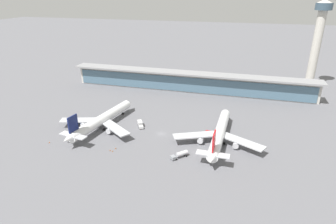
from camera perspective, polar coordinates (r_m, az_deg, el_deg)
ground_plane at (r=157.23m, az=-1.35°, el=-4.34°), size 1200.00×1200.00×0.00m
airliner_left_stand at (r=165.73m, az=-13.07°, el=-1.54°), size 45.51×59.80×15.97m
airliner_centre_stand at (r=148.76m, az=10.11°, el=-4.22°), size 46.13×59.89×15.97m
service_truck_near_nose_white at (r=165.30m, az=-5.50°, el=-2.36°), size 5.64×7.47×3.10m
service_truck_under_wing_blue at (r=174.87m, az=-16.55°, el=-2.11°), size 6.88×3.43×2.70m
service_truck_mid_apron_red at (r=159.35m, az=8.34°, el=-3.87°), size 6.93×2.61×2.70m
service_truck_by_tail_grey at (r=135.51m, az=2.37°, el=-8.35°), size 7.52×7.81×2.95m
terminal_building at (r=221.76m, az=4.29°, el=6.06°), size 185.94×12.80×15.20m
control_tower at (r=252.82m, az=27.46°, el=12.88°), size 12.00×12.00×70.92m
safety_cone_alpha at (r=143.29m, az=-10.86°, el=-7.56°), size 0.62×0.62×0.70m
safety_cone_bravo at (r=160.20m, az=-22.37°, el=-5.55°), size 0.62×0.62×0.70m
safety_cone_charlie at (r=144.18m, az=-11.37°, el=-7.40°), size 0.62×0.62×0.70m
safety_cone_delta at (r=145.34m, az=-10.28°, el=-7.04°), size 0.62×0.62×0.70m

